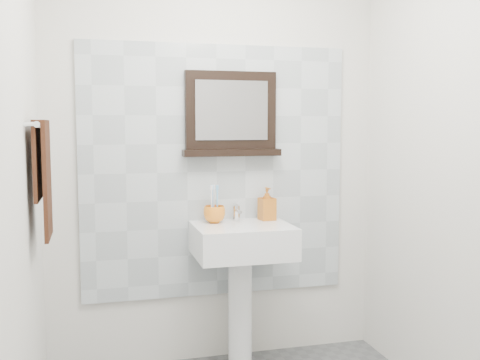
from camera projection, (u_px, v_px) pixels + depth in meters
name	position (u px, v px, depth m)	size (l,w,h in m)	color
back_wall	(216.00, 155.00, 3.36)	(2.00, 0.01, 2.50)	silver
front_wall	(429.00, 206.00, 1.25)	(2.00, 0.01, 2.50)	silver
left_wall	(13.00, 174.00, 2.05)	(0.01, 2.20, 2.50)	silver
splashback	(216.00, 172.00, 3.36)	(1.60, 0.02, 1.50)	#B1BBC0
pedestal_sink	(242.00, 256.00, 3.23)	(0.55, 0.44, 0.96)	white
toothbrush_cup	(214.00, 214.00, 3.26)	(0.13, 0.13, 0.10)	orange
toothbrushes	(214.00, 202.00, 3.26)	(0.05, 0.04, 0.21)	white
soap_dispenser	(267.00, 204.00, 3.36)	(0.09, 0.09, 0.20)	#AF4214
framed_mirror	(231.00, 116.00, 3.32)	(0.59, 0.11, 0.50)	black
towel_bar	(40.00, 124.00, 2.58)	(0.07, 0.40, 0.03)	silver
hand_towel	(43.00, 170.00, 2.60)	(0.06, 0.30, 0.55)	black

